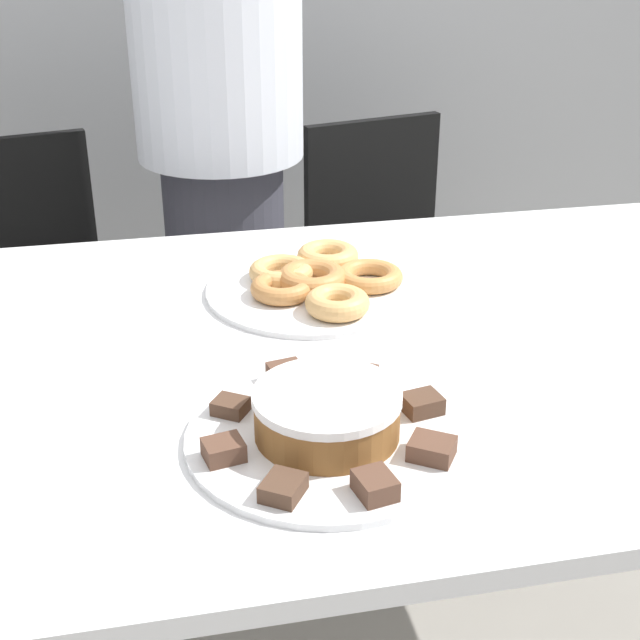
# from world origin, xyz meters

# --- Properties ---
(table) EXTENTS (1.67, 1.09, 0.78)m
(table) POSITION_xyz_m (0.00, 0.00, 0.70)
(table) COLOR white
(table) RESTS_ON ground_plane
(person_standing) EXTENTS (0.39, 0.39, 1.72)m
(person_standing) POSITION_xyz_m (-0.09, 0.88, 0.90)
(person_standing) COLOR #383842
(person_standing) RESTS_ON ground_plane
(office_chair_left) EXTENTS (0.53, 0.53, 0.88)m
(office_chair_left) POSITION_xyz_m (-0.57, 0.91, 0.41)
(office_chair_left) COLOR black
(office_chair_left) RESTS_ON ground_plane
(office_chair_right) EXTENTS (0.53, 0.53, 0.88)m
(office_chair_right) POSITION_xyz_m (0.37, 0.91, 0.41)
(office_chair_right) COLOR black
(office_chair_right) RESTS_ON ground_plane
(plate_cake) EXTENTS (0.37, 0.37, 0.01)m
(plate_cake) POSITION_xyz_m (-0.07, -0.26, 0.78)
(plate_cake) COLOR white
(plate_cake) RESTS_ON table
(plate_donuts) EXTENTS (0.38, 0.38, 0.01)m
(plate_donuts) POSITION_xyz_m (0.00, 0.20, 0.78)
(plate_donuts) COLOR white
(plate_donuts) RESTS_ON table
(frosted_cake) EXTENTS (0.19, 0.19, 0.06)m
(frosted_cake) POSITION_xyz_m (-0.07, -0.26, 0.82)
(frosted_cake) COLOR brown
(frosted_cake) RESTS_ON plate_cake
(lamington_0) EXTENTS (0.07, 0.07, 0.02)m
(lamington_0) POSITION_xyz_m (-0.15, -0.38, 0.80)
(lamington_0) COLOR #513828
(lamington_0) RESTS_ON plate_cake
(lamington_1) EXTENTS (0.05, 0.06, 0.03)m
(lamington_1) POSITION_xyz_m (-0.05, -0.40, 0.80)
(lamington_1) COLOR brown
(lamington_1) RESTS_ON plate_cake
(lamington_2) EXTENTS (0.07, 0.07, 0.02)m
(lamington_2) POSITION_xyz_m (0.04, -0.34, 0.80)
(lamington_2) COLOR brown
(lamington_2) RESTS_ON plate_cake
(lamington_3) EXTENTS (0.06, 0.05, 0.02)m
(lamington_3) POSITION_xyz_m (0.06, -0.24, 0.80)
(lamington_3) COLOR #513828
(lamington_3) RESTS_ON plate_cake
(lamington_4) EXTENTS (0.06, 0.06, 0.02)m
(lamington_4) POSITION_xyz_m (0.00, -0.15, 0.80)
(lamington_4) COLOR brown
(lamington_4) RESTS_ON plate_cake
(lamington_5) EXTENTS (0.06, 0.06, 0.03)m
(lamington_5) POSITION_xyz_m (-0.10, -0.13, 0.80)
(lamington_5) COLOR brown
(lamington_5) RESTS_ON plate_cake
(lamington_6) EXTENTS (0.06, 0.06, 0.02)m
(lamington_6) POSITION_xyz_m (-0.19, -0.19, 0.80)
(lamington_6) COLOR #513828
(lamington_6) RESTS_ON plate_cake
(lamington_7) EXTENTS (0.06, 0.05, 0.03)m
(lamington_7) POSITION_xyz_m (-0.21, -0.29, 0.80)
(lamington_7) COLOR brown
(lamington_7) RESTS_ON plate_cake
(donut_0) EXTENTS (0.12, 0.12, 0.04)m
(donut_0) POSITION_xyz_m (0.00, 0.20, 0.80)
(donut_0) COLOR #C68447
(donut_0) RESTS_ON plate_donuts
(donut_1) EXTENTS (0.12, 0.12, 0.03)m
(donut_1) POSITION_xyz_m (-0.05, 0.25, 0.80)
(donut_1) COLOR #E5AD66
(donut_1) RESTS_ON plate_donuts
(donut_2) EXTENTS (0.11, 0.11, 0.03)m
(donut_2) POSITION_xyz_m (-0.06, 0.18, 0.80)
(donut_2) COLOR #C68447
(donut_2) RESTS_ON plate_donuts
(donut_3) EXTENTS (0.11, 0.11, 0.04)m
(donut_3) POSITION_xyz_m (0.02, 0.09, 0.80)
(donut_3) COLOR #E5AD66
(donut_3) RESTS_ON plate_donuts
(donut_4) EXTENTS (0.12, 0.12, 0.03)m
(donut_4) POSITION_xyz_m (0.10, 0.20, 0.80)
(donut_4) COLOR #D18E4C
(donut_4) RESTS_ON plate_donuts
(donut_5) EXTENTS (0.12, 0.12, 0.04)m
(donut_5) POSITION_xyz_m (0.05, 0.30, 0.80)
(donut_5) COLOR #E5AD66
(donut_5) RESTS_ON plate_donuts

